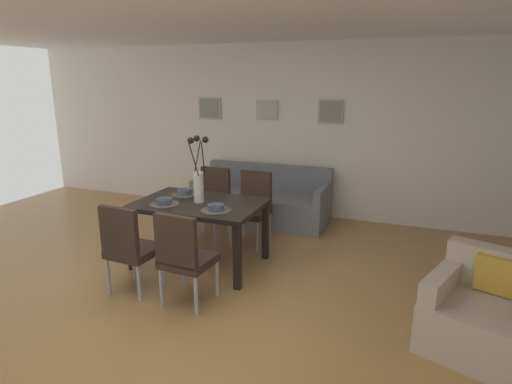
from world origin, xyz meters
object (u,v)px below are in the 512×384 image
(bowl_near_left, at_px, (164,201))
(armchair, at_px, (485,315))
(dining_chair_near_left, at_px, (129,245))
(framed_picture_left, at_px, (210,108))
(dining_table, at_px, (199,210))
(bowl_near_right, at_px, (184,191))
(centerpiece_vase, at_px, (198,177))
(dining_chair_near_right, at_px, (212,199))
(framed_picture_right, at_px, (331,112))
(bowl_far_left, at_px, (216,207))
(framed_picture_center, at_px, (267,110))
(sofa, at_px, (263,202))
(dining_chair_far_left, at_px, (184,254))
(dining_chair_far_right, at_px, (253,204))

(bowl_near_left, xyz_separation_m, armchair, (3.16, -0.40, -0.49))
(dining_chair_near_left, bearing_deg, framed_picture_left, 102.23)
(dining_table, height_order, framed_picture_left, framed_picture_left)
(dining_table, bearing_deg, dining_chair_near_left, -109.57)
(bowl_near_right, relative_size, framed_picture_left, 0.43)
(centerpiece_vase, height_order, bowl_near_left, centerpiece_vase)
(centerpiece_vase, xyz_separation_m, armchair, (2.84, -0.61, -0.74))
(dining_chair_near_right, bearing_deg, framed_picture_right, 46.16)
(bowl_far_left, bearing_deg, bowl_near_left, 180.00)
(bowl_near_left, xyz_separation_m, framed_picture_right, (1.30, 2.44, 0.83))
(framed_picture_left, height_order, framed_picture_center, framed_picture_left)
(dining_chair_near_left, height_order, framed_picture_right, framed_picture_right)
(framed_picture_left, relative_size, framed_picture_center, 1.12)
(bowl_far_left, bearing_deg, centerpiece_vase, 145.61)
(sofa, bearing_deg, bowl_near_left, -102.27)
(sofa, bearing_deg, bowl_far_left, -84.08)
(dining_chair_far_left, bearing_deg, dining_table, 109.32)
(bowl_near_right, bearing_deg, centerpiece_vase, -33.90)
(dining_chair_near_right, distance_m, framed_picture_left, 1.86)
(dining_table, distance_m, centerpiece_vase, 0.37)
(dining_chair_far_left, distance_m, framed_picture_left, 3.55)
(dining_table, xyz_separation_m, framed_picture_center, (0.00, 2.23, 0.96))
(sofa, bearing_deg, centerpiece_vase, -93.62)
(framed_picture_left, bearing_deg, centerpiece_vase, -66.17)
(dining_chair_far_left, height_order, bowl_near_left, dining_chair_far_left)
(dining_chair_near_left, relative_size, dining_chair_far_left, 1.00)
(dining_chair_far_right, relative_size, bowl_near_right, 5.41)
(dining_chair_far_left, distance_m, framed_picture_right, 3.37)
(dining_chair_far_left, bearing_deg, sofa, 94.31)
(dining_chair_near_left, relative_size, framed_picture_right, 2.51)
(bowl_near_left, relative_size, bowl_far_left, 1.00)
(dining_chair_near_right, bearing_deg, dining_chair_far_left, -71.02)
(sofa, relative_size, armchair, 1.90)
(framed_picture_left, relative_size, framed_picture_right, 1.07)
(bowl_near_left, bearing_deg, dining_chair_near_left, -89.60)
(bowl_near_left, bearing_deg, sofa, 77.73)
(armchair, relative_size, framed_picture_left, 2.62)
(dining_table, relative_size, framed_picture_center, 4.02)
(centerpiece_vase, height_order, bowl_far_left, centerpiece_vase)
(sofa, height_order, framed_picture_right, framed_picture_right)
(bowl_near_right, bearing_deg, framed_picture_right, 57.22)
(centerpiece_vase, bearing_deg, bowl_near_right, 146.10)
(sofa, bearing_deg, framed_picture_center, 103.03)
(dining_chair_far_left, bearing_deg, framed_picture_right, 77.79)
(dining_chair_far_left, height_order, sofa, dining_chair_far_left)
(dining_chair_far_right, bearing_deg, bowl_near_right, -133.43)
(dining_chair_near_left, distance_m, sofa, 2.67)
(dining_chair_far_right, relative_size, centerpiece_vase, 1.25)
(bowl_near_left, distance_m, framed_picture_right, 2.89)
(dining_chair_far_left, relative_size, framed_picture_right, 2.51)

